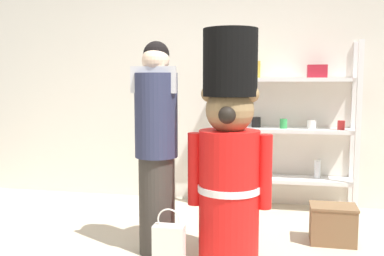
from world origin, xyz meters
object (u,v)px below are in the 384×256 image
object	(u,v)px
shopping_bag	(169,246)
person_shopper	(156,145)
display_crate	(333,224)
merchandise_shelf	(284,125)
teddy_bear_guard	(229,155)

from	to	relation	value
shopping_bag	person_shopper	bearing A→B (deg)	120.43
person_shopper	display_crate	size ratio (longest dim) A/B	4.37
person_shopper	shopping_bag	bearing A→B (deg)	-59.57
merchandise_shelf	teddy_bear_guard	world-z (taller)	merchandise_shelf
shopping_bag	display_crate	distance (m)	1.44
person_shopper	display_crate	xyz separation A→B (m)	(1.38, 0.48, -0.70)
person_shopper	display_crate	bearing A→B (deg)	19.04
merchandise_shelf	display_crate	bearing A→B (deg)	-66.42
merchandise_shelf	display_crate	size ratio (longest dim) A/B	4.62
shopping_bag	display_crate	world-z (taller)	shopping_bag
teddy_bear_guard	person_shopper	world-z (taller)	teddy_bear_guard
person_shopper	merchandise_shelf	bearing A→B (deg)	55.51
teddy_bear_guard	person_shopper	bearing A→B (deg)	175.03
teddy_bear_guard	display_crate	bearing A→B (deg)	33.02
shopping_bag	merchandise_shelf	bearing A→B (deg)	64.85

